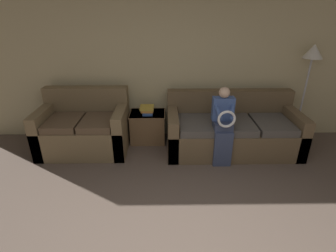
% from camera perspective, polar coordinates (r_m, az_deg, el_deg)
% --- Properties ---
extents(wall_back, '(7.37, 0.06, 2.55)m').
position_cam_1_polar(wall_back, '(4.57, 0.55, 13.00)').
color(wall_back, '#C6B789').
rests_on(wall_back, ground_plane).
extents(couch_main, '(2.12, 0.96, 0.91)m').
position_cam_1_polar(couch_main, '(4.46, 13.66, -0.92)').
color(couch_main, brown).
rests_on(couch_main, ground_plane).
extents(couch_side, '(1.39, 0.91, 0.98)m').
position_cam_1_polar(couch_side, '(4.53, -17.63, -0.64)').
color(couch_side, brown).
rests_on(couch_side, ground_plane).
extents(child_left_seated, '(0.32, 0.37, 1.16)m').
position_cam_1_polar(child_left_seated, '(3.91, 11.91, 0.51)').
color(child_left_seated, '#384260').
rests_on(child_left_seated, ground_plane).
extents(side_shelf, '(0.61, 0.48, 0.52)m').
position_cam_1_polar(side_shelf, '(4.62, -4.41, -0.09)').
color(side_shelf, brown).
rests_on(side_shelf, ground_plane).
extents(book_stack, '(0.23, 0.28, 0.12)m').
position_cam_1_polar(book_stack, '(4.50, -4.52, 3.57)').
color(book_stack, '#33569E').
rests_on(book_stack, side_shelf).
extents(floor_lamp, '(0.31, 0.31, 1.66)m').
position_cam_1_polar(floor_lamp, '(4.92, 28.76, 12.30)').
color(floor_lamp, '#2D2B28').
rests_on(floor_lamp, ground_plane).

